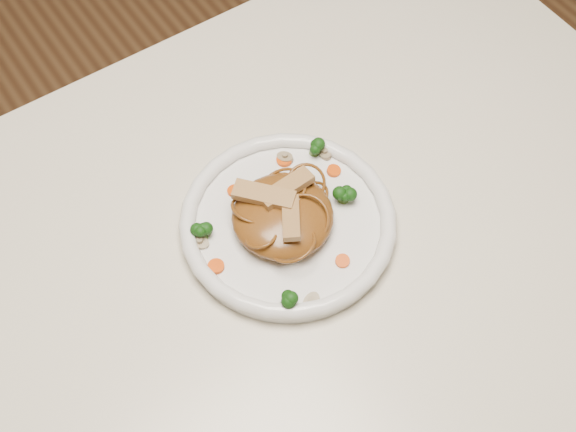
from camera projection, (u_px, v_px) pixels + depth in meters
table at (266, 305)px, 1.03m from camera, size 1.20×0.80×0.75m
plate at (288, 226)px, 0.97m from camera, size 0.34×0.34×0.02m
noodle_mound at (283, 216)px, 0.94m from camera, size 0.14×0.14×0.04m
chicken_a at (286, 188)px, 0.94m from camera, size 0.07×0.03×0.01m
chicken_b at (264, 195)px, 0.93m from camera, size 0.07×0.07×0.01m
chicken_c at (291, 218)px, 0.91m from camera, size 0.05×0.06×0.01m
broccoli_0 at (315, 145)px, 1.00m from camera, size 0.04×0.04×0.03m
broccoli_1 at (202, 231)px, 0.94m from camera, size 0.03×0.03×0.03m
broccoli_2 at (285, 300)px, 0.89m from camera, size 0.03×0.03×0.03m
broccoli_3 at (344, 192)px, 0.96m from camera, size 0.03×0.03×0.03m
carrot_0 at (284, 160)px, 1.01m from camera, size 0.03×0.03×0.00m
carrot_1 at (216, 266)px, 0.92m from camera, size 0.02×0.02×0.00m
carrot_2 at (334, 171)px, 1.00m from camera, size 0.02×0.02×0.00m
carrot_3 at (234, 191)px, 0.98m from camera, size 0.02×0.02×0.00m
carrot_4 at (342, 261)px, 0.93m from camera, size 0.02×0.02×0.00m
mushroom_0 at (311, 302)px, 0.90m from camera, size 0.03×0.03×0.01m
mushroom_1 at (325, 153)px, 1.01m from camera, size 0.02×0.02×0.01m
mushroom_2 at (200, 243)px, 0.94m from camera, size 0.03×0.03×0.01m
mushroom_3 at (285, 158)px, 1.01m from camera, size 0.03×0.03×0.01m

